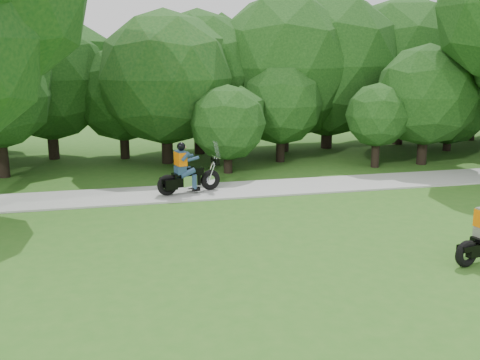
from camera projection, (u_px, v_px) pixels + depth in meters
name	position (u px, v px, depth m)	size (l,w,h in m)	color
ground	(398.00, 278.00, 11.32)	(100.00, 100.00, 0.00)	#2F651D
walkway	(283.00, 187.00, 18.89)	(60.00, 2.20, 0.06)	#A2A29D
tree_line	(270.00, 74.00, 25.09)	(39.37, 12.27, 7.83)	black
touring_motorcycle	(185.00, 175.00, 17.81)	(2.25, 1.11, 1.74)	black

